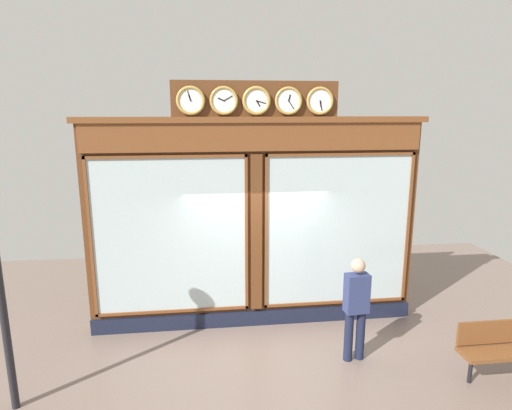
% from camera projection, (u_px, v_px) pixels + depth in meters
% --- Properties ---
extents(shop_facade, '(6.01, 0.42, 4.38)m').
position_uv_depth(shop_facade, '(255.00, 222.00, 7.72)').
color(shop_facade, '#5B3319').
rests_on(shop_facade, ground_plane).
extents(pedestrian, '(0.38, 0.25, 1.69)m').
position_uv_depth(pedestrian, '(356.00, 305.00, 6.71)').
color(pedestrian, '#191E38').
rests_on(pedestrian, ground_plane).
extents(street_bench, '(1.40, 0.40, 0.87)m').
position_uv_depth(street_bench, '(505.00, 345.00, 6.33)').
color(street_bench, brown).
rests_on(street_bench, ground_plane).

